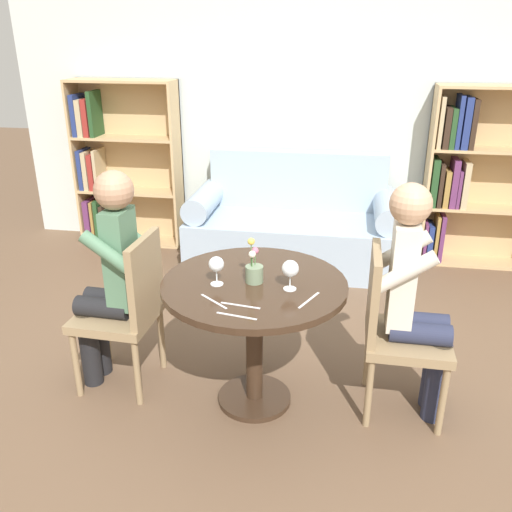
{
  "coord_description": "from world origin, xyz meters",
  "views": [
    {
      "loc": [
        0.42,
        -2.42,
        1.89
      ],
      "look_at": [
        0.0,
        0.05,
        0.84
      ],
      "focal_mm": 38.0,
      "sensor_mm": 36.0,
      "label": 1
    }
  ],
  "objects_px": {
    "person_right": "(416,299)",
    "wine_glass_left": "(216,265)",
    "bookshelf_right": "(469,176)",
    "chair_left": "(128,306)",
    "couch": "(294,228)",
    "wine_glass_right": "(290,270)",
    "flower_vase": "(254,269)",
    "person_left": "(110,276)",
    "bookshelf_left": "(116,168)",
    "chair_right": "(394,326)"
  },
  "relations": [
    {
      "from": "person_right",
      "to": "wine_glass_left",
      "type": "bearing_deg",
      "value": 97.95
    },
    {
      "from": "bookshelf_right",
      "to": "chair_left",
      "type": "distance_m",
      "value": 3.08
    },
    {
      "from": "couch",
      "to": "chair_left",
      "type": "xyz_separation_m",
      "value": [
        -0.71,
        -1.92,
        0.18
      ]
    },
    {
      "from": "person_right",
      "to": "wine_glass_right",
      "type": "bearing_deg",
      "value": 101.66
    },
    {
      "from": "bookshelf_right",
      "to": "flower_vase",
      "type": "relative_size",
      "value": 6.44
    },
    {
      "from": "bookshelf_right",
      "to": "person_left",
      "type": "bearing_deg",
      "value": -135.58
    },
    {
      "from": "person_left",
      "to": "person_right",
      "type": "bearing_deg",
      "value": 92.95
    },
    {
      "from": "bookshelf_left",
      "to": "chair_right",
      "type": "bearing_deg",
      "value": -42.11
    },
    {
      "from": "bookshelf_right",
      "to": "person_right",
      "type": "height_order",
      "value": "bookshelf_right"
    },
    {
      "from": "flower_vase",
      "to": "person_left",
      "type": "bearing_deg",
      "value": 176.47
    },
    {
      "from": "chair_right",
      "to": "wine_glass_right",
      "type": "xyz_separation_m",
      "value": [
        -0.53,
        -0.12,
        0.33
      ]
    },
    {
      "from": "person_left",
      "to": "chair_left",
      "type": "bearing_deg",
      "value": 88.36
    },
    {
      "from": "person_right",
      "to": "flower_vase",
      "type": "relative_size",
      "value": 5.37
    },
    {
      "from": "wine_glass_left",
      "to": "wine_glass_right",
      "type": "relative_size",
      "value": 0.97
    },
    {
      "from": "person_right",
      "to": "wine_glass_left",
      "type": "xyz_separation_m",
      "value": [
        -0.98,
        -0.13,
        0.17
      ]
    },
    {
      "from": "couch",
      "to": "chair_left",
      "type": "distance_m",
      "value": 2.06
    },
    {
      "from": "chair_left",
      "to": "chair_right",
      "type": "height_order",
      "value": "same"
    },
    {
      "from": "chair_left",
      "to": "wine_glass_left",
      "type": "relative_size",
      "value": 6.11
    },
    {
      "from": "person_right",
      "to": "flower_vase",
      "type": "distance_m",
      "value": 0.81
    },
    {
      "from": "chair_left",
      "to": "wine_glass_right",
      "type": "distance_m",
      "value": 0.96
    },
    {
      "from": "person_right",
      "to": "wine_glass_right",
      "type": "distance_m",
      "value": 0.65
    },
    {
      "from": "chair_right",
      "to": "flower_vase",
      "type": "distance_m",
      "value": 0.77
    },
    {
      "from": "person_right",
      "to": "wine_glass_right",
      "type": "height_order",
      "value": "person_right"
    },
    {
      "from": "couch",
      "to": "person_right",
      "type": "xyz_separation_m",
      "value": [
        0.8,
        -1.9,
        0.35
      ]
    },
    {
      "from": "couch",
      "to": "bookshelf_left",
      "type": "relative_size",
      "value": 1.18
    },
    {
      "from": "chair_left",
      "to": "chair_right",
      "type": "distance_m",
      "value": 1.42
    },
    {
      "from": "wine_glass_left",
      "to": "wine_glass_right",
      "type": "height_order",
      "value": "wine_glass_right"
    },
    {
      "from": "couch",
      "to": "bookshelf_left",
      "type": "height_order",
      "value": "bookshelf_left"
    },
    {
      "from": "bookshelf_left",
      "to": "wine_glass_right",
      "type": "relative_size",
      "value": 9.87
    },
    {
      "from": "bookshelf_left",
      "to": "wine_glass_right",
      "type": "distance_m",
      "value": 2.97
    },
    {
      "from": "bookshelf_right",
      "to": "wine_glass_right",
      "type": "xyz_separation_m",
      "value": [
        -1.25,
        -2.29,
        0.06
      ]
    },
    {
      "from": "person_right",
      "to": "bookshelf_left",
      "type": "bearing_deg",
      "value": 49.42
    },
    {
      "from": "chair_left",
      "to": "chair_right",
      "type": "xyz_separation_m",
      "value": [
        1.42,
        0.02,
        0.0
      ]
    },
    {
      "from": "person_left",
      "to": "flower_vase",
      "type": "distance_m",
      "value": 0.81
    },
    {
      "from": "wine_glass_right",
      "to": "flower_vase",
      "type": "relative_size",
      "value": 0.65
    },
    {
      "from": "chair_left",
      "to": "person_left",
      "type": "relative_size",
      "value": 0.72
    },
    {
      "from": "couch",
      "to": "bookshelf_right",
      "type": "relative_size",
      "value": 1.18
    },
    {
      "from": "bookshelf_right",
      "to": "chair_left",
      "type": "height_order",
      "value": "bookshelf_right"
    },
    {
      "from": "chair_left",
      "to": "person_right",
      "type": "xyz_separation_m",
      "value": [
        1.51,
        0.02,
        0.17
      ]
    },
    {
      "from": "person_left",
      "to": "flower_vase",
      "type": "height_order",
      "value": "person_left"
    },
    {
      "from": "couch",
      "to": "wine_glass_left",
      "type": "xyz_separation_m",
      "value": [
        -0.18,
        -2.03,
        0.51
      ]
    },
    {
      "from": "person_right",
      "to": "flower_vase",
      "type": "height_order",
      "value": "person_right"
    },
    {
      "from": "bookshelf_left",
      "to": "person_right",
      "type": "relative_size",
      "value": 1.2
    },
    {
      "from": "chair_left",
      "to": "wine_glass_left",
      "type": "height_order",
      "value": "chair_left"
    },
    {
      "from": "bookshelf_left",
      "to": "bookshelf_right",
      "type": "height_order",
      "value": "same"
    },
    {
      "from": "couch",
      "to": "person_left",
      "type": "bearing_deg",
      "value": -112.64
    },
    {
      "from": "wine_glass_right",
      "to": "person_right",
      "type": "bearing_deg",
      "value": 11.15
    },
    {
      "from": "couch",
      "to": "chair_left",
      "type": "bearing_deg",
      "value": -110.3
    },
    {
      "from": "bookshelf_left",
      "to": "flower_vase",
      "type": "xyz_separation_m",
      "value": [
        1.69,
        -2.24,
        0.08
      ]
    },
    {
      "from": "bookshelf_left",
      "to": "chair_left",
      "type": "height_order",
      "value": "bookshelf_left"
    }
  ]
}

